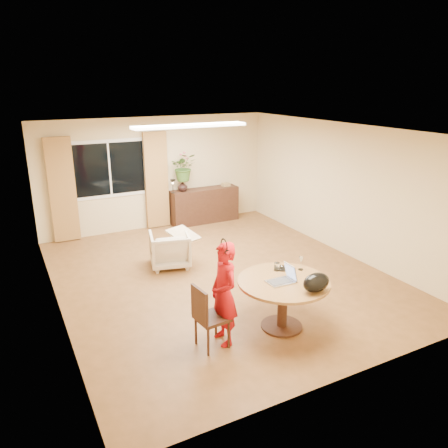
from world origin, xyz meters
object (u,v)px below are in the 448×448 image
Objects in this scene: child at (224,294)px; armchair at (170,249)px; dining_chair at (212,316)px; sideboard at (205,205)px; dining_table at (283,291)px.

armchair is (0.26, 2.73, -0.37)m from child.
sideboard is (2.20, 4.93, -0.02)m from dining_chair.
dining_chair is 0.63× the size of child.
child reaches higher than armchair.
dining_chair is (-1.09, 0.04, -0.13)m from dining_table.
dining_chair is at bearing 94.63° from armchair.
dining_table is at bearing 87.30° from child.
child is at bearing -112.30° from sideboard.
sideboard is at bearing 59.95° from dining_chair.
child is at bearing 98.49° from armchair.
dining_table is at bearing -102.66° from sideboard.
sideboard is at bearing -114.79° from armchair.
dining_chair reaches higher than sideboard.
child is 1.92× the size of armchair.
dining_table reaches higher than armchair.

